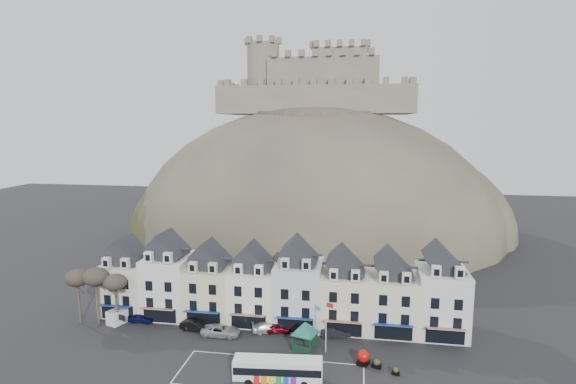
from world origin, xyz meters
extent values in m
plane|color=black|center=(0.00, 0.00, 0.00)|extent=(300.00, 300.00, 0.00)
cube|color=silver|center=(2.00, 1.25, 0.00)|extent=(22.00, 7.50, 0.01)
cube|color=beige|center=(-23.80, 16.00, 4.00)|extent=(6.80, 8.00, 8.00)
cube|color=black|center=(-23.80, 16.00, 9.20)|extent=(6.80, 5.76, 2.80)
cube|color=beige|center=(-25.30, 12.40, 8.90)|extent=(1.20, 0.80, 1.60)
cube|color=beige|center=(-22.30, 12.40, 8.90)|extent=(1.20, 0.80, 1.60)
cube|color=black|center=(-23.80, 11.97, 1.30)|extent=(5.10, 0.06, 2.20)
cube|color=navy|center=(-23.80, 11.30, 2.60)|extent=(5.10, 1.29, 0.43)
cube|color=silver|center=(-17.00, 16.00, 4.60)|extent=(6.80, 8.00, 9.20)
cube|color=black|center=(-17.00, 16.00, 10.40)|extent=(6.80, 5.76, 2.80)
cube|color=silver|center=(-18.50, 12.40, 10.10)|extent=(1.20, 0.80, 1.60)
cube|color=silver|center=(-15.50, 12.40, 10.10)|extent=(1.20, 0.80, 1.60)
cube|color=black|center=(-17.00, 11.97, 1.30)|extent=(5.10, 0.06, 2.20)
cube|color=maroon|center=(-17.00, 11.30, 2.60)|extent=(5.10, 1.29, 0.43)
cube|color=beige|center=(-10.20, 16.00, 4.00)|extent=(6.80, 8.00, 8.00)
cube|color=black|center=(-10.20, 16.00, 9.20)|extent=(6.80, 5.76, 2.80)
cube|color=beige|center=(-11.70, 12.40, 8.90)|extent=(1.20, 0.80, 1.60)
cube|color=beige|center=(-8.70, 12.40, 8.90)|extent=(1.20, 0.80, 1.60)
cube|color=black|center=(-10.20, 11.97, 1.30)|extent=(5.10, 0.06, 2.20)
cube|color=navy|center=(-10.20, 11.30, 2.60)|extent=(5.10, 1.29, 0.43)
cube|color=white|center=(-3.40, 16.00, 4.00)|extent=(6.80, 8.00, 8.00)
cube|color=black|center=(-3.40, 16.00, 9.20)|extent=(6.80, 5.76, 2.80)
cube|color=white|center=(-4.90, 12.40, 8.90)|extent=(1.20, 0.80, 1.60)
cube|color=white|center=(-1.90, 12.40, 8.90)|extent=(1.20, 0.80, 1.60)
cube|color=black|center=(-3.40, 11.97, 1.30)|extent=(5.10, 0.06, 2.20)
cube|color=maroon|center=(-3.40, 11.30, 2.60)|extent=(5.10, 1.29, 0.43)
cube|color=silver|center=(3.40, 16.00, 4.60)|extent=(6.80, 8.00, 9.20)
cube|color=black|center=(3.40, 16.00, 10.40)|extent=(6.80, 5.76, 2.80)
cube|color=silver|center=(1.90, 12.40, 10.10)|extent=(1.20, 0.80, 1.60)
cube|color=silver|center=(4.90, 12.40, 10.10)|extent=(1.20, 0.80, 1.60)
cube|color=black|center=(3.40, 11.97, 1.30)|extent=(5.10, 0.06, 2.20)
cube|color=navy|center=(3.40, 11.30, 2.60)|extent=(5.10, 1.29, 0.43)
cube|color=beige|center=(10.20, 16.00, 4.00)|extent=(6.80, 8.00, 8.00)
cube|color=black|center=(10.20, 16.00, 9.20)|extent=(6.80, 5.76, 2.80)
cube|color=beige|center=(8.70, 12.40, 8.90)|extent=(1.20, 0.80, 1.60)
cube|color=beige|center=(11.70, 12.40, 8.90)|extent=(1.20, 0.80, 1.60)
cube|color=black|center=(10.20, 11.97, 1.30)|extent=(5.10, 0.06, 2.20)
cube|color=maroon|center=(10.20, 11.30, 2.60)|extent=(5.10, 1.29, 0.43)
cube|color=beige|center=(17.00, 16.00, 4.00)|extent=(6.80, 8.00, 8.00)
cube|color=black|center=(17.00, 16.00, 9.20)|extent=(6.80, 5.76, 2.80)
cube|color=beige|center=(15.50, 12.40, 8.90)|extent=(1.20, 0.80, 1.60)
cube|color=beige|center=(18.50, 12.40, 8.90)|extent=(1.20, 0.80, 1.60)
cube|color=black|center=(17.00, 11.97, 1.30)|extent=(5.10, 0.06, 2.20)
cube|color=navy|center=(17.00, 11.30, 2.60)|extent=(5.10, 1.29, 0.43)
cube|color=silver|center=(23.80, 16.00, 4.60)|extent=(6.80, 8.00, 9.20)
cube|color=black|center=(23.80, 16.00, 10.40)|extent=(6.80, 5.76, 2.80)
cube|color=silver|center=(22.30, 12.40, 10.10)|extent=(1.20, 0.80, 1.60)
cube|color=silver|center=(25.30, 12.40, 10.10)|extent=(1.20, 0.80, 1.60)
cube|color=black|center=(23.80, 11.97, 1.30)|extent=(5.10, 0.06, 2.20)
cube|color=maroon|center=(23.80, 11.30, 2.60)|extent=(5.10, 1.29, 0.43)
ellipsoid|color=#3D382F|center=(0.00, 70.00, 0.00)|extent=(96.00, 76.00, 68.00)
ellipsoid|color=#253018|center=(-22.00, 64.00, 0.00)|extent=(52.00, 44.00, 42.00)
ellipsoid|color=#3D382F|center=(24.00, 74.00, 0.00)|extent=(56.00, 48.00, 46.00)
ellipsoid|color=#253018|center=(-4.00, 56.00, 0.00)|extent=(40.00, 28.00, 28.00)
ellipsoid|color=#3D382F|center=(10.00, 58.00, 0.00)|extent=(36.00, 28.00, 24.00)
cylinder|color=#3D382F|center=(0.00, 70.00, 31.00)|extent=(30.00, 30.00, 3.00)
cube|color=#6B6352|center=(0.00, 66.00, 35.50)|extent=(48.00, 2.20, 7.00)
cube|color=#6B6352|center=(0.00, 86.00, 35.50)|extent=(48.00, 2.20, 7.00)
cube|color=#6B6352|center=(-24.00, 76.00, 35.50)|extent=(2.20, 22.00, 7.00)
cube|color=#6B6352|center=(24.00, 76.00, 35.50)|extent=(2.20, 22.00, 7.00)
cube|color=#6B6352|center=(2.00, 76.00, 41.00)|extent=(28.00, 18.00, 10.00)
cube|color=#6B6352|center=(6.00, 78.00, 42.50)|extent=(14.00, 12.00, 13.00)
cylinder|color=#6B6352|center=(-14.00, 72.00, 41.00)|extent=(8.40, 8.40, 18.00)
cylinder|color=silver|center=(6.00, 78.00, 51.50)|extent=(0.16, 0.16, 5.00)
cylinder|color=#322920|center=(-29.00, 10.50, 2.87)|extent=(0.32, 0.32, 5.74)
ellipsoid|color=#383028|center=(-29.00, 10.50, 6.97)|extent=(3.61, 3.61, 2.54)
cylinder|color=#322920|center=(-26.00, 10.50, 3.01)|extent=(0.32, 0.32, 6.02)
ellipsoid|color=#383028|center=(-26.00, 10.50, 7.31)|extent=(3.78, 3.78, 2.67)
cylinder|color=#322920|center=(-23.00, 10.50, 2.73)|extent=(0.32, 0.32, 5.46)
ellipsoid|color=#383028|center=(-23.00, 10.50, 6.63)|extent=(3.43, 3.43, 2.42)
cube|color=#262628|center=(3.17, -0.21, 0.33)|extent=(10.41, 3.31, 0.47)
cube|color=silver|center=(3.17, -0.21, 1.68)|extent=(10.41, 3.27, 2.34)
cube|color=black|center=(3.17, -0.21, 1.81)|extent=(10.21, 3.32, 0.88)
cube|color=silver|center=(3.17, -0.21, 2.75)|extent=(10.20, 3.16, 0.23)
cube|color=orange|center=(8.22, 0.26, 2.59)|extent=(0.16, 1.12, 0.26)
cylinder|color=black|center=(6.13, 1.12, 0.42)|extent=(0.92, 0.38, 0.89)
cylinder|color=black|center=(0.00, -1.56, 0.42)|extent=(0.92, 0.38, 0.89)
cylinder|color=black|center=(-0.19, 0.53, 0.42)|extent=(0.92, 0.38, 0.89)
cube|color=#103020|center=(4.49, 9.43, 1.09)|extent=(0.17, 0.17, 2.18)
cube|color=#103020|center=(6.85, 8.73, 1.09)|extent=(0.17, 0.17, 2.18)
cube|color=#103020|center=(3.79, 7.07, 1.09)|extent=(0.17, 0.17, 2.18)
cube|color=#103020|center=(6.15, 6.37, 1.09)|extent=(0.17, 0.17, 2.18)
cube|color=#103020|center=(5.32, 7.90, 2.18)|extent=(3.73, 3.73, 0.11)
cone|color=#124E50|center=(5.32, 7.90, 3.00)|extent=(5.77, 5.77, 1.64)
cube|color=black|center=(12.90, 5.17, 0.25)|extent=(1.69, 1.69, 0.50)
sphere|color=#A70F09|center=(12.90, 5.17, 1.14)|extent=(1.54, 1.54, 1.54)
cylinder|color=silver|center=(8.10, 7.46, 3.55)|extent=(0.11, 0.11, 7.09)
cube|color=#B41916|center=(8.55, 7.27, 6.56)|extent=(0.91, 0.40, 0.62)
cube|color=silver|center=(-23.01, 12.00, 1.03)|extent=(3.43, 4.93, 2.07)
cube|color=black|center=(-23.01, 12.00, 1.43)|extent=(1.78, 0.73, 0.89)
cube|color=black|center=(14.54, 4.68, 0.28)|extent=(1.23, 0.85, 0.56)
sphere|color=#253018|center=(14.54, 4.68, 0.73)|extent=(0.78, 0.78, 0.78)
cube|color=black|center=(16.73, 3.50, 0.23)|extent=(0.99, 0.61, 0.46)
sphere|color=#253018|center=(16.73, 3.50, 0.60)|extent=(0.65, 0.65, 0.65)
imported|color=#0B0F3B|center=(-20.00, 12.00, 0.66)|extent=(3.90, 1.58, 1.33)
imported|color=black|center=(-10.80, 10.60, 0.78)|extent=(5.00, 2.61, 1.57)
imported|color=#9B9DA2|center=(-6.87, 9.74, 0.76)|extent=(5.45, 2.68, 1.52)
imported|color=silver|center=(-0.40, 12.00, 0.71)|extent=(5.31, 3.52, 1.43)
imported|color=#590511|center=(0.81, 12.00, 0.67)|extent=(4.19, 2.33, 1.35)
imported|color=black|center=(9.14, 12.00, 0.67)|extent=(4.29, 2.29, 1.34)
camera|label=1|loc=(12.01, -47.36, 29.64)|focal=28.00mm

